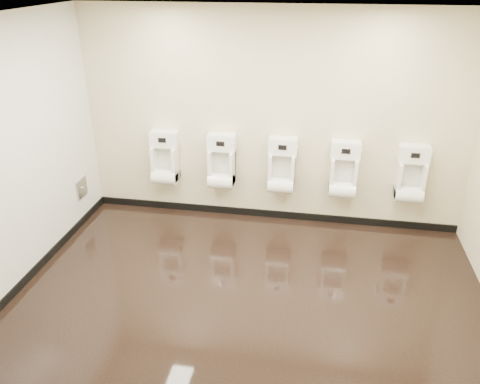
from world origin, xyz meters
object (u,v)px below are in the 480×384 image
object	(u,v)px
access_panel	(82,188)
urinal_1	(222,165)
urinal_4	(411,178)
urinal_3	(343,174)
urinal_2	(282,169)
urinal_0	(165,162)

from	to	relation	value
access_panel	urinal_1	distance (m)	1.91
access_panel	urinal_4	distance (m)	4.29
access_panel	urinal_3	world-z (taller)	urinal_3
urinal_1	urinal_4	size ratio (longest dim) A/B	1.00
access_panel	urinal_4	size ratio (longest dim) A/B	0.35
urinal_1	urinal_3	distance (m)	1.60
urinal_3	urinal_2	bearing A→B (deg)	180.00
access_panel	urinal_1	bearing A→B (deg)	12.97
urinal_2	urinal_3	xyz separation A→B (m)	(0.79, 0.00, 0.00)
urinal_0	urinal_3	bearing A→B (deg)	0.00
urinal_0	urinal_2	world-z (taller)	same
urinal_0	urinal_4	bearing A→B (deg)	0.00
urinal_2	urinal_3	size ratio (longest dim) A/B	1.00
urinal_1	urinal_3	world-z (taller)	same
urinal_3	access_panel	bearing A→B (deg)	-172.98
access_panel	urinal_0	xyz separation A→B (m)	(1.05, 0.42, 0.28)
access_panel	urinal_3	xyz separation A→B (m)	(3.44, 0.42, 0.28)
urinal_1	urinal_0	bearing A→B (deg)	180.00
urinal_3	urinal_1	bearing A→B (deg)	180.00
urinal_0	urinal_4	xyz separation A→B (m)	(3.22, 0.00, 0.00)
urinal_0	urinal_2	bearing A→B (deg)	0.00
access_panel	urinal_1	xyz separation A→B (m)	(1.84, 0.42, 0.28)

